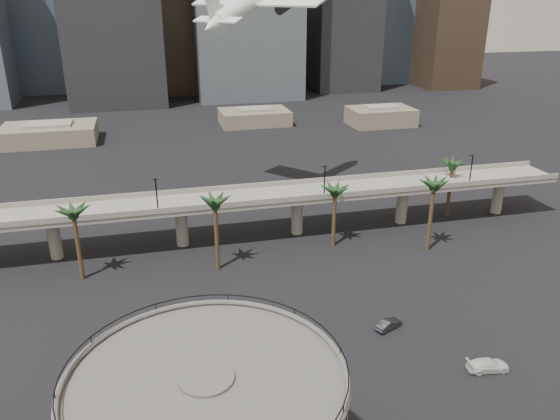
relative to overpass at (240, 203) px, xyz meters
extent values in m
torus|color=#454340|center=(-13.00, -59.00, 4.91)|extent=(22.20, 22.20, 0.50)
torus|color=black|center=(-13.00, -59.00, 5.71)|extent=(21.80, 21.80, 0.10)
cylinder|color=#454340|center=(-13.00, -59.00, 8.44)|extent=(22.00, 22.00, 0.45)
torus|color=#454340|center=(-13.00, -59.00, 8.91)|extent=(22.20, 22.20, 0.50)
torus|color=black|center=(-13.00, -59.00, 9.71)|extent=(21.80, 21.80, 0.10)
cube|color=slate|center=(0.00, 0.00, 0.66)|extent=(130.00, 9.00, 0.90)
cube|color=slate|center=(0.00, -4.50, 1.56)|extent=(130.00, 0.30, 1.00)
cube|color=slate|center=(0.00, 4.50, 1.56)|extent=(130.00, 0.30, 1.00)
cylinder|color=slate|center=(-33.00, 0.00, -3.54)|extent=(2.20, 2.20, 8.00)
cylinder|color=slate|center=(-11.00, 0.00, -3.54)|extent=(2.20, 2.20, 8.00)
cylinder|color=slate|center=(11.00, 0.00, -3.54)|extent=(2.20, 2.20, 8.00)
cylinder|color=slate|center=(33.00, 0.00, -3.54)|extent=(2.20, 2.20, 8.00)
cylinder|color=slate|center=(55.00, 0.00, -3.54)|extent=(2.20, 2.20, 8.00)
cylinder|color=black|center=(-15.00, -4.00, 4.16)|extent=(0.24, 0.24, 6.00)
cylinder|color=black|center=(15.00, -4.00, 4.16)|extent=(0.24, 0.24, 6.00)
cylinder|color=black|center=(45.00, -4.00, 4.16)|extent=(0.24, 0.24, 6.00)
cylinder|color=#47351E|center=(-6.00, -11.00, -1.26)|extent=(0.70, 0.70, 12.15)
ellipsoid|color=#173217|center=(-6.00, -11.00, 5.21)|extent=(4.40, 4.40, 2.00)
cylinder|color=#47351E|center=(16.00, -7.00, -1.94)|extent=(0.70, 0.70, 10.80)
ellipsoid|color=#173217|center=(16.00, -7.00, 3.86)|extent=(4.40, 4.40, 2.00)
cylinder|color=#47351E|center=(32.00, -13.00, -1.04)|extent=(0.70, 0.70, 12.60)
ellipsoid|color=#173217|center=(32.00, -13.00, 5.66)|extent=(4.40, 4.40, 2.00)
cylinder|color=#47351E|center=(44.00, 1.00, -1.71)|extent=(0.70, 0.70, 11.25)
ellipsoid|color=#173217|center=(44.00, 1.00, 4.31)|extent=(4.40, 4.40, 2.00)
cylinder|color=#47351E|center=(-28.00, -9.00, -1.49)|extent=(0.70, 0.70, 11.70)
ellipsoid|color=#173217|center=(-28.00, -9.00, 4.76)|extent=(4.40, 4.40, 2.00)
cube|color=brown|center=(-45.00, 85.00, -4.59)|extent=(28.00, 18.00, 5.50)
cube|color=slate|center=(-45.00, 85.00, -1.44)|extent=(14.00, 9.00, 0.80)
cube|color=brown|center=(22.00, 95.00, -4.84)|extent=(24.00, 16.00, 5.00)
cube|color=slate|center=(22.00, 95.00, -1.94)|extent=(12.00, 8.00, 0.80)
cube|color=brown|center=(65.00, 83.00, -4.34)|extent=(22.00, 15.00, 6.00)
cube|color=slate|center=(65.00, 83.00, -0.94)|extent=(11.00, 7.50, 0.80)
cube|color=#3B4A5B|center=(-55.00, 190.00, 15.14)|extent=(30.00, 30.00, 44.96)
cube|color=gray|center=(55.00, 185.00, 12.33)|extent=(24.00, 24.00, 39.34)
cube|color=#3B4A5B|center=(105.00, 180.00, 25.45)|extent=(34.00, 30.00, 65.57)
cube|color=#31251B|center=(130.00, 155.00, 19.83)|extent=(26.00, 26.00, 54.33)
cube|color=gray|center=(18.00, 205.00, 10.46)|extent=(22.00, 22.00, 35.60)
cube|color=slate|center=(18.00, 205.00, 29.46)|extent=(12.10, 12.10, 2.40)
cone|color=silver|center=(-3.01, 7.66, 30.74)|extent=(5.39, 5.25, 4.18)
cube|color=silver|center=(-1.68, 8.78, 31.79)|extent=(8.21, 9.13, 1.04)
cube|color=silver|center=(-2.40, 8.17, 34.42)|extent=(3.94, 3.40, 6.24)
cylinder|color=#232327|center=(4.73, 21.36, 33.92)|extent=(4.81, 4.50, 3.29)
cylinder|color=#232327|center=(11.80, 12.97, 33.92)|extent=(4.81, 4.50, 3.29)
imported|color=red|center=(0.78, -41.17, -6.54)|extent=(5.04, 3.62, 1.60)
imported|color=black|center=(14.57, -34.48, -6.64)|extent=(4.47, 3.07, 1.40)
imported|color=silver|center=(22.68, -45.81, -6.58)|extent=(5.47, 2.76, 1.52)
camera|label=1|loc=(-15.77, -93.40, 36.28)|focal=35.00mm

